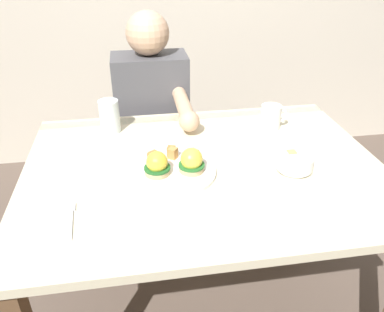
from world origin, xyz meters
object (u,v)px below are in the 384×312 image
at_px(coffee_mug, 271,116).
at_px(water_glass_near, 110,118).
at_px(dining_table, 204,191).
at_px(fruit_bowl, 295,163).
at_px(diner_person, 153,119).
at_px(eggs_benedict_plate, 175,167).
at_px(fork, 71,218).

height_order(coffee_mug, water_glass_near, water_glass_near).
distance_m(dining_table, fruit_bowl, 0.32).
relative_size(dining_table, diner_person, 1.05).
distance_m(eggs_benedict_plate, fork, 0.36).
bearing_deg(fruit_bowl, dining_table, 164.77).
relative_size(coffee_mug, diner_person, 0.10).
bearing_deg(water_glass_near, eggs_benedict_plate, -59.09).
xyz_separation_m(fruit_bowl, diner_person, (-0.42, 0.68, -0.12)).
bearing_deg(water_glass_near, fruit_bowl, -33.08).
bearing_deg(diner_person, dining_table, -77.55).
bearing_deg(eggs_benedict_plate, fork, -149.43).
bearing_deg(dining_table, diner_person, 102.45).
distance_m(dining_table, fork, 0.48).
bearing_deg(diner_person, eggs_benedict_plate, -87.57).
bearing_deg(eggs_benedict_plate, water_glass_near, 120.91).
bearing_deg(fork, fruit_bowl, 11.56).
distance_m(fork, water_glass_near, 0.55).
height_order(dining_table, diner_person, diner_person).
relative_size(fruit_bowl, coffee_mug, 1.08).
distance_m(dining_table, diner_person, 0.62).
bearing_deg(diner_person, water_glass_near, -122.51).
xyz_separation_m(coffee_mug, diner_person, (-0.45, 0.35, -0.14)).
height_order(coffee_mug, diner_person, diner_person).
xyz_separation_m(fork, diner_person, (0.28, 0.82, -0.09)).
height_order(dining_table, fork, fork).
xyz_separation_m(eggs_benedict_plate, water_glass_near, (-0.21, 0.35, 0.03)).
bearing_deg(dining_table, water_glass_near, 135.22).
relative_size(dining_table, water_glass_near, 9.32).
xyz_separation_m(fruit_bowl, water_glass_near, (-0.60, 0.39, 0.03)).
bearing_deg(eggs_benedict_plate, diner_person, 92.43).
bearing_deg(diner_person, coffee_mug, -38.38).
xyz_separation_m(fork, water_glass_near, (0.10, 0.53, 0.06)).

